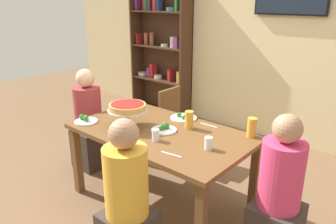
{
  "coord_description": "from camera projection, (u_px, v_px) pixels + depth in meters",
  "views": [
    {
      "loc": [
        1.8,
        -1.99,
        1.86
      ],
      "look_at": [
        0.0,
        0.1,
        0.89
      ],
      "focal_mm": 34.63,
      "sensor_mm": 36.0,
      "label": 1
    }
  ],
  "objects": [
    {
      "name": "cutlery_fork_far",
      "position": [
        171.0,
        154.0,
        2.45
      ],
      "size": [
        0.18,
        0.04,
        0.0
      ],
      "primitive_type": "cube",
      "rotation": [
        0.0,
        0.0,
        0.16
      ],
      "color": "silver",
      "rests_on": "dining_table"
    },
    {
      "name": "water_glass_clear_near",
      "position": [
        156.0,
        135.0,
        2.68
      ],
      "size": [
        0.06,
        0.06,
        0.1
      ],
      "primitive_type": "cylinder",
      "color": "white",
      "rests_on": "dining_table"
    },
    {
      "name": "rear_partition",
      "position": [
        272.0,
        35.0,
        4.26
      ],
      "size": [
        8.0,
        0.12,
        2.8
      ],
      "primitive_type": "cube",
      "color": "beige",
      "rests_on": "ground_plane"
    },
    {
      "name": "diner_head_west",
      "position": [
        89.0,
        126.0,
        3.66
      ],
      "size": [
        0.34,
        0.34,
        1.15
      ],
      "color": "#382D28",
      "rests_on": "ground_plane"
    },
    {
      "name": "salad_plate_near_diner",
      "position": [
        183.0,
        117.0,
        3.19
      ],
      "size": [
        0.26,
        0.26,
        0.06
      ],
      "color": "white",
      "rests_on": "dining_table"
    },
    {
      "name": "diner_near_right",
      "position": [
        127.0,
        208.0,
        2.24
      ],
      "size": [
        0.34,
        0.34,
        1.15
      ],
      "rotation": [
        0.0,
        0.0,
        1.57
      ],
      "color": "#382D28",
      "rests_on": "ground_plane"
    },
    {
      "name": "salad_plate_far_diner",
      "position": [
        85.0,
        120.0,
        3.1
      ],
      "size": [
        0.22,
        0.22,
        0.07
      ],
      "color": "white",
      "rests_on": "dining_table"
    },
    {
      "name": "beer_glass_amber_tall",
      "position": [
        189.0,
        120.0,
        2.93
      ],
      "size": [
        0.08,
        0.08,
        0.16
      ],
      "primitive_type": "cylinder",
      "color": "gold",
      "rests_on": "dining_table"
    },
    {
      "name": "chair_far_left",
      "position": [
        177.0,
        122.0,
        3.81
      ],
      "size": [
        0.4,
        0.4,
        0.87
      ],
      "rotation": [
        0.0,
        0.0,
        -1.57
      ],
      "color": "brown",
      "rests_on": "ground_plane"
    },
    {
      "name": "beer_glass_amber_short",
      "position": [
        252.0,
        127.0,
        2.75
      ],
      "size": [
        0.08,
        0.08,
        0.17
      ],
      "primitive_type": "cylinder",
      "color": "gold",
      "rests_on": "dining_table"
    },
    {
      "name": "water_glass_clear_far",
      "position": [
        208.0,
        143.0,
        2.53
      ],
      "size": [
        0.06,
        0.06,
        0.1
      ],
      "primitive_type": "cylinder",
      "color": "white",
      "rests_on": "dining_table"
    },
    {
      "name": "diner_head_east",
      "position": [
        278.0,
        201.0,
        2.32
      ],
      "size": [
        0.34,
        0.34,
        1.15
      ],
      "rotation": [
        0.0,
        0.0,
        3.14
      ],
      "color": "#382D28",
      "rests_on": "ground_plane"
    },
    {
      "name": "cutlery_knife_near",
      "position": [
        209.0,
        125.0,
        3.02
      ],
      "size": [
        0.18,
        0.02,
        0.0
      ],
      "primitive_type": "cube",
      "rotation": [
        0.0,
        0.0,
        3.16
      ],
      "color": "silver",
      "rests_on": "dining_table"
    },
    {
      "name": "dining_table",
      "position": [
        161.0,
        140.0,
        2.93
      ],
      "size": [
        1.61,
        0.94,
        0.74
      ],
      "color": "brown",
      "rests_on": "ground_plane"
    },
    {
      "name": "deep_dish_pizza_stand",
      "position": [
        128.0,
        108.0,
        2.94
      ],
      "size": [
        0.37,
        0.37,
        0.22
      ],
      "color": "silver",
      "rests_on": "dining_table"
    },
    {
      "name": "ground_plane",
      "position": [
        161.0,
        201.0,
        3.15
      ],
      "size": [
        12.0,
        12.0,
        0.0
      ],
      "primitive_type": "plane",
      "color": "brown"
    },
    {
      "name": "cutlery_fork_near",
      "position": [
        132.0,
        143.0,
        2.64
      ],
      "size": [
        0.18,
        0.03,
        0.0
      ],
      "primitive_type": "cube",
      "rotation": [
        0.0,
        0.0,
        0.1
      ],
      "color": "silver",
      "rests_on": "dining_table"
    },
    {
      "name": "bookshelf",
      "position": [
        161.0,
        46.0,
        5.32
      ],
      "size": [
        1.1,
        0.3,
        2.21
      ],
      "color": "#422819",
      "rests_on": "ground_plane"
    },
    {
      "name": "salad_plate_spare",
      "position": [
        164.0,
        129.0,
        2.89
      ],
      "size": [
        0.23,
        0.23,
        0.07
      ],
      "color": "white",
      "rests_on": "dining_table"
    }
  ]
}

